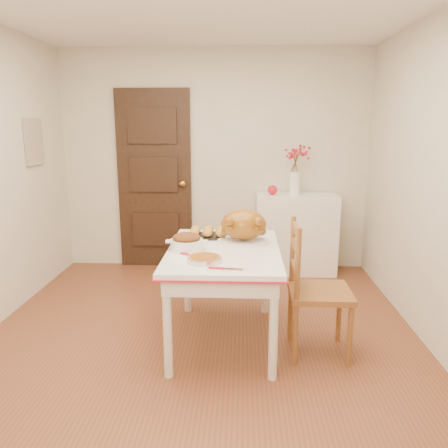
{
  "coord_description": "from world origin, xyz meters",
  "views": [
    {
      "loc": [
        0.32,
        -3.2,
        1.69
      ],
      "look_at": [
        0.18,
        0.13,
        0.93
      ],
      "focal_mm": 36.09,
      "sensor_mm": 36.0,
      "label": 1
    }
  ],
  "objects_px": {
    "sideboard": "(296,234)",
    "pumpkin_pie": "(205,258)",
    "turkey_platter": "(244,226)",
    "chair_oak": "(320,289)",
    "kitchen_table": "(224,295)"
  },
  "relations": [
    {
      "from": "kitchen_table",
      "to": "turkey_platter",
      "type": "distance_m",
      "value": 0.56
    },
    {
      "from": "chair_oak",
      "to": "pumpkin_pie",
      "type": "relative_size",
      "value": 4.2
    },
    {
      "from": "turkey_platter",
      "to": "pumpkin_pie",
      "type": "height_order",
      "value": "turkey_platter"
    },
    {
      "from": "turkey_platter",
      "to": "pumpkin_pie",
      "type": "bearing_deg",
      "value": -129.62
    },
    {
      "from": "sideboard",
      "to": "pumpkin_pie",
      "type": "relative_size",
      "value": 3.77
    },
    {
      "from": "chair_oak",
      "to": "pumpkin_pie",
      "type": "height_order",
      "value": "chair_oak"
    },
    {
      "from": "sideboard",
      "to": "kitchen_table",
      "type": "relative_size",
      "value": 0.72
    },
    {
      "from": "kitchen_table",
      "to": "turkey_platter",
      "type": "relative_size",
      "value": 3.02
    },
    {
      "from": "sideboard",
      "to": "pumpkin_pie",
      "type": "height_order",
      "value": "sideboard"
    },
    {
      "from": "turkey_platter",
      "to": "pumpkin_pie",
      "type": "xyz_separation_m",
      "value": [
        -0.27,
        -0.51,
        -0.11
      ]
    },
    {
      "from": "sideboard",
      "to": "pumpkin_pie",
      "type": "bearing_deg",
      "value": -113.13
    },
    {
      "from": "pumpkin_pie",
      "to": "chair_oak",
      "type": "bearing_deg",
      "value": 10.86
    },
    {
      "from": "turkey_platter",
      "to": "chair_oak",
      "type": "bearing_deg",
      "value": -44.21
    },
    {
      "from": "kitchen_table",
      "to": "turkey_platter",
      "type": "height_order",
      "value": "turkey_platter"
    },
    {
      "from": "chair_oak",
      "to": "turkey_platter",
      "type": "xyz_separation_m",
      "value": [
        -0.56,
        0.35,
        0.38
      ]
    }
  ]
}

